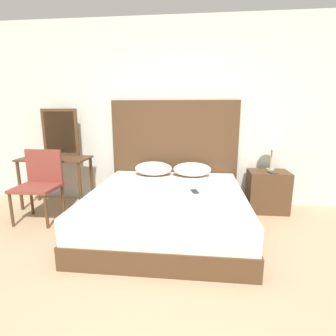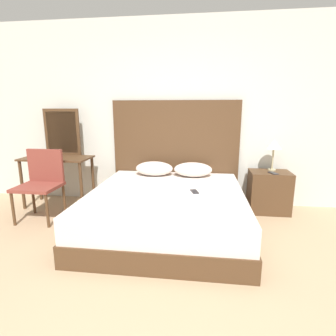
{
  "view_description": "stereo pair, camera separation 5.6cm",
  "coord_description": "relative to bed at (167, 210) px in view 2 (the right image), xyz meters",
  "views": [
    {
      "loc": [
        0.22,
        -1.46,
        1.42
      ],
      "look_at": [
        -0.11,
        1.56,
        0.74
      ],
      "focal_mm": 28.0,
      "sensor_mm": 36.0,
      "label": 1
    },
    {
      "loc": [
        0.27,
        -1.46,
        1.42
      ],
      "look_at": [
        -0.11,
        1.56,
        0.74
      ],
      "focal_mm": 28.0,
      "sensor_mm": 36.0,
      "label": 2
    }
  ],
  "objects": [
    {
      "name": "pillow_right",
      "position": [
        0.28,
        0.72,
        0.35
      ],
      "size": [
        0.54,
        0.37,
        0.2
      ],
      "color": "silver",
      "rests_on": "bed"
    },
    {
      "name": "chair",
      "position": [
        -1.68,
        0.16,
        0.28
      ],
      "size": [
        0.51,
        0.47,
        0.91
      ],
      "color": "brown",
      "rests_on": "ground_plane"
    },
    {
      "name": "vanity_desk",
      "position": [
        -1.71,
        0.62,
        0.37
      ],
      "size": [
        0.98,
        0.49,
        0.74
      ],
      "color": "#4C331E",
      "rests_on": "ground_plane"
    },
    {
      "name": "ground_plane",
      "position": [
        0.11,
        -1.46,
        -0.24
      ],
      "size": [
        16.0,
        16.0,
        0.0
      ],
      "primitive_type": "plane",
      "color": "tan"
    },
    {
      "name": "pillow_left",
      "position": [
        -0.28,
        0.72,
        0.35
      ],
      "size": [
        0.54,
        0.37,
        0.2
      ],
      "color": "silver",
      "rests_on": "bed"
    },
    {
      "name": "headboard",
      "position": [
        0.0,
        0.98,
        0.53
      ],
      "size": [
        1.88,
        0.05,
        1.55
      ],
      "color": "#4C331E",
      "rests_on": "ground_plane"
    },
    {
      "name": "vanity_mirror",
      "position": [
        -1.71,
        0.83,
        0.84
      ],
      "size": [
        0.55,
        0.03,
        0.7
      ],
      "color": "#4C331E",
      "rests_on": "vanity_desk"
    },
    {
      "name": "phone_on_nightstand",
      "position": [
        1.35,
        0.65,
        0.34
      ],
      "size": [
        0.12,
        0.17,
        0.01
      ],
      "color": "#232328",
      "rests_on": "nightstand"
    },
    {
      "name": "wall_back",
      "position": [
        0.11,
        1.05,
        1.11
      ],
      "size": [
        10.0,
        0.06,
        2.7
      ],
      "color": "silver",
      "rests_on": "ground_plane"
    },
    {
      "name": "nightstand",
      "position": [
        1.35,
        0.75,
        0.05
      ],
      "size": [
        0.54,
        0.4,
        0.58
      ],
      "color": "#4C331E",
      "rests_on": "ground_plane"
    },
    {
      "name": "phone_on_bed",
      "position": [
        0.32,
        -0.01,
        0.25
      ],
      "size": [
        0.11,
        0.16,
        0.01
      ],
      "color": "#232328",
      "rests_on": "bed"
    },
    {
      "name": "table_lamp",
      "position": [
        1.38,
        0.83,
        0.69
      ],
      "size": [
        0.21,
        0.21,
        0.43
      ],
      "color": "tan",
      "rests_on": "nightstand"
    },
    {
      "name": "bed",
      "position": [
        0.0,
        0.0,
        0.0
      ],
      "size": [
        1.79,
        1.91,
        0.49
      ],
      "color": "#4C331E",
      "rests_on": "ground_plane"
    }
  ]
}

